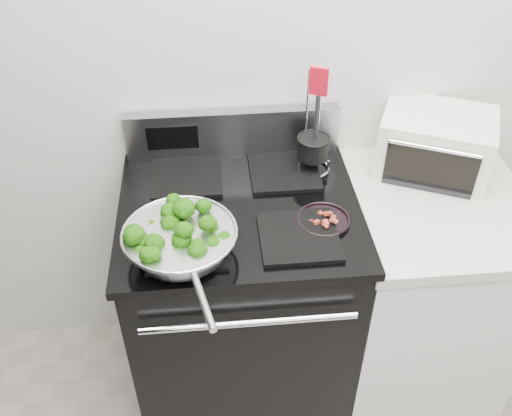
{
  "coord_description": "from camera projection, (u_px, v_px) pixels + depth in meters",
  "views": [
    {
      "loc": [
        -0.38,
        -0.03,
        2.13
      ],
      "look_at": [
        -0.25,
        1.36,
        0.98
      ],
      "focal_mm": 40.0,
      "sensor_mm": 36.0,
      "label": 1
    }
  ],
  "objects": [
    {
      "name": "back_wall",
      "position": [
        320.0,
        43.0,
        1.89
      ],
      "size": [
        4.0,
        0.02,
        2.7
      ],
      "primitive_type": "cube",
      "color": "silver",
      "rests_on": "ground"
    },
    {
      "name": "gas_range",
      "position": [
        242.0,
        300.0,
        2.16
      ],
      "size": [
        0.79,
        0.69,
        1.13
      ],
      "color": "black",
      "rests_on": "floor"
    },
    {
      "name": "counter",
      "position": [
        417.0,
        293.0,
        2.22
      ],
      "size": [
        0.62,
        0.68,
        0.92
      ],
      "color": "white",
      "rests_on": "floor"
    },
    {
      "name": "skillet",
      "position": [
        181.0,
        240.0,
        1.66
      ],
      "size": [
        0.34,
        0.53,
        0.07
      ],
      "rotation": [
        0.0,
        0.0,
        0.23
      ],
      "color": "silver",
      "rests_on": "gas_range"
    },
    {
      "name": "broccoli_pile",
      "position": [
        180.0,
        234.0,
        1.65
      ],
      "size": [
        0.27,
        0.27,
        0.09
      ],
      "primitive_type": null,
      "color": "black",
      "rests_on": "skillet"
    },
    {
      "name": "bacon_plate",
      "position": [
        324.0,
        217.0,
        1.79
      ],
      "size": [
        0.17,
        0.17,
        0.04
      ],
      "rotation": [
        0.0,
        0.0,
        -0.35
      ],
      "color": "black",
      "rests_on": "gas_range"
    },
    {
      "name": "utensil_holder",
      "position": [
        313.0,
        153.0,
        1.97
      ],
      "size": [
        0.13,
        0.13,
        0.4
      ],
      "rotation": [
        0.0,
        0.0,
        -0.42
      ],
      "color": "silver",
      "rests_on": "gas_range"
    },
    {
      "name": "toaster_oven",
      "position": [
        435.0,
        143.0,
        2.01
      ],
      "size": [
        0.46,
        0.42,
        0.22
      ],
      "rotation": [
        0.0,
        0.0,
        -0.43
      ],
      "color": "white",
      "rests_on": "counter"
    }
  ]
}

